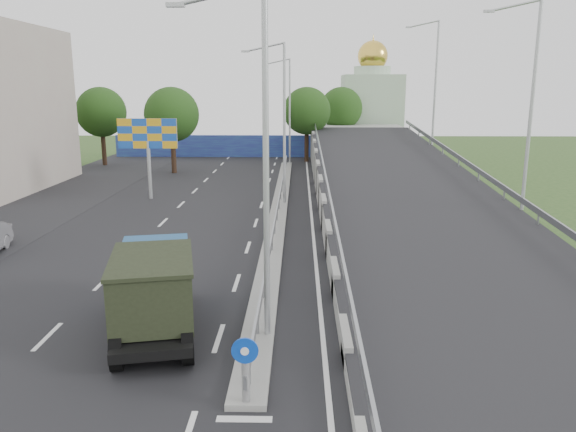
{
  "coord_description": "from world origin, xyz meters",
  "views": [
    {
      "loc": [
        1.25,
        -9.89,
        7.54
      ],
      "look_at": [
        0.78,
        13.34,
        2.2
      ],
      "focal_mm": 35.0,
      "sensor_mm": 36.0,
      "label": 1
    }
  ],
  "objects_px": {
    "lamp_post_far": "(288,105)",
    "billboard": "(148,138)",
    "sign_bollard": "(245,370)",
    "dump_truck": "(154,287)",
    "church": "(371,106)",
    "lamp_post_mid": "(281,115)",
    "lamp_post_near": "(259,150)"
  },
  "relations": [
    {
      "from": "billboard",
      "to": "sign_bollard",
      "type": "bearing_deg",
      "value": -70.79
    },
    {
      "from": "billboard",
      "to": "dump_truck",
      "type": "height_order",
      "value": "billboard"
    },
    {
      "from": "lamp_post_near",
      "to": "church",
      "type": "relative_size",
      "value": 0.73
    },
    {
      "from": "billboard",
      "to": "dump_truck",
      "type": "xyz_separation_m",
      "value": [
        5.75,
        -21.45,
        -2.71
      ]
    },
    {
      "from": "lamp_post_near",
      "to": "dump_truck",
      "type": "xyz_separation_m",
      "value": [
        -3.36,
        0.55,
        -4.33
      ]
    },
    {
      "from": "sign_bollard",
      "to": "church",
      "type": "height_order",
      "value": "church"
    },
    {
      "from": "sign_bollard",
      "to": "church",
      "type": "relative_size",
      "value": 0.12
    },
    {
      "from": "lamp_post_mid",
      "to": "dump_truck",
      "type": "distance_m",
      "value": 20.21
    },
    {
      "from": "lamp_post_far",
      "to": "church",
      "type": "distance_m",
      "value": 17.15
    },
    {
      "from": "lamp_post_far",
      "to": "church",
      "type": "relative_size",
      "value": 0.73
    },
    {
      "from": "sign_bollard",
      "to": "dump_truck",
      "type": "height_order",
      "value": "dump_truck"
    },
    {
      "from": "lamp_post_far",
      "to": "church",
      "type": "bearing_deg",
      "value": 54.76
    },
    {
      "from": "lamp_post_mid",
      "to": "lamp_post_far",
      "type": "height_order",
      "value": "same"
    },
    {
      "from": "sign_bollard",
      "to": "lamp_post_far",
      "type": "relative_size",
      "value": 0.17
    },
    {
      "from": "dump_truck",
      "to": "church",
      "type": "bearing_deg",
      "value": 64.12
    },
    {
      "from": "billboard",
      "to": "dump_truck",
      "type": "bearing_deg",
      "value": -75.0
    },
    {
      "from": "lamp_post_near",
      "to": "church",
      "type": "height_order",
      "value": "church"
    },
    {
      "from": "lamp_post_near",
      "to": "billboard",
      "type": "xyz_separation_m",
      "value": [
        -9.11,
        22.0,
        -1.62
      ]
    },
    {
      "from": "lamp_post_far",
      "to": "billboard",
      "type": "height_order",
      "value": "lamp_post_far"
    },
    {
      "from": "lamp_post_mid",
      "to": "billboard",
      "type": "xyz_separation_m",
      "value": [
        -9.11,
        2.0,
        -1.62
      ]
    },
    {
      "from": "church",
      "to": "lamp_post_near",
      "type": "bearing_deg",
      "value": -100.38
    },
    {
      "from": "church",
      "to": "dump_truck",
      "type": "relative_size",
      "value": 2.16
    },
    {
      "from": "lamp_post_far",
      "to": "billboard",
      "type": "bearing_deg",
      "value": -116.84
    },
    {
      "from": "sign_bollard",
      "to": "billboard",
      "type": "relative_size",
      "value": 0.3
    },
    {
      "from": "sign_bollard",
      "to": "billboard",
      "type": "height_order",
      "value": "billboard"
    },
    {
      "from": "lamp_post_near",
      "to": "dump_truck",
      "type": "relative_size",
      "value": 1.58
    },
    {
      "from": "lamp_post_far",
      "to": "church",
      "type": "height_order",
      "value": "church"
    },
    {
      "from": "lamp_post_near",
      "to": "sign_bollard",
      "type": "bearing_deg",
      "value": -91.64
    },
    {
      "from": "lamp_post_near",
      "to": "lamp_post_far",
      "type": "xyz_separation_m",
      "value": [
        0.0,
        40.0,
        0.0
      ]
    },
    {
      "from": "sign_bollard",
      "to": "dump_truck",
      "type": "xyz_separation_m",
      "value": [
        -3.25,
        4.37,
        0.45
      ]
    },
    {
      "from": "church",
      "to": "billboard",
      "type": "relative_size",
      "value": 2.51
    },
    {
      "from": "lamp_post_near",
      "to": "billboard",
      "type": "height_order",
      "value": "lamp_post_near"
    }
  ]
}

